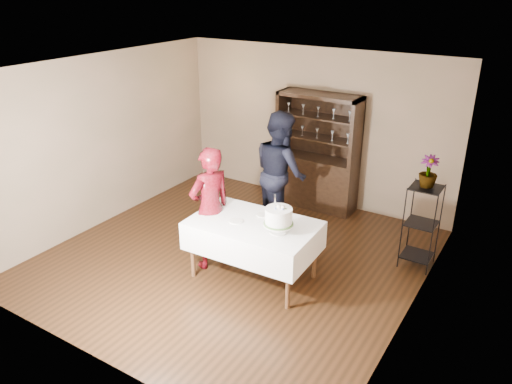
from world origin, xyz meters
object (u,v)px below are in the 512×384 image
Objects in this scene: china_hutch at (317,170)px; woman at (210,208)px; plant_etagere at (421,223)px; man at (280,172)px; cake_table at (253,236)px; cake at (279,218)px; potted_plant at (428,171)px.

woman is at bearing -98.29° from china_hutch.
man is (-2.19, -0.05, 0.31)m from plant_etagere.
cake_table is (0.30, -2.54, -0.03)m from china_hutch.
plant_etagere is 2.30× the size of cake.
cake_table is 0.97× the size of woman.
cake_table is (-1.78, -1.48, -0.02)m from plant_etagere.
china_hutch is 2.59m from woman.
potted_plant is at bearing 141.44° from woman.
cake_table is at bearing -83.23° from china_hutch.
cake is (0.71, -2.61, 0.37)m from china_hutch.
plant_etagere is 2.10m from cake.
cake is at bearing 107.12° from woman.
plant_etagere is 0.72× the size of cake_table.
man reaches higher than potted_plant.
potted_plant is (2.44, 1.52, 0.53)m from woman.
plant_etagere is 0.62× the size of man.
cake_table is at bearing -140.17° from plant_etagere.
potted_plant is (-0.01, 0.02, 0.75)m from plant_etagere.
potted_plant is (1.77, 1.50, 0.77)m from cake_table.
china_hutch is 1.67× the size of plant_etagere.
woman is at bearing -177.95° from cake_table.
woman is at bearing 177.62° from cake.
woman is 1.48m from man.
china_hutch reaches higher than woman.
plant_etagere reaches higher than cake_table.
cake is at bearing -9.59° from cake_table.
potted_plant is (2.07, -1.04, 0.74)m from china_hutch.
plant_etagere is 2.21m from man.
cake_table is at bearing -139.73° from potted_plant.
man is 4.51× the size of potted_plant.
china_hutch is 1.04× the size of man.
woman is 3.33× the size of cake.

